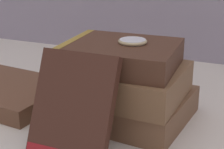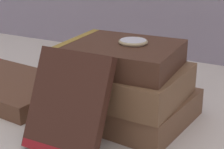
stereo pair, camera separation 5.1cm
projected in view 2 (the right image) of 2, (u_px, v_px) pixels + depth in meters
ground_plane at (126, 119)px, 0.62m from camera, size 3.00×3.00×0.00m
book_flat_bottom at (126, 104)px, 0.63m from camera, size 0.21×0.19×0.05m
book_flat_middle at (121, 81)px, 0.60m from camera, size 0.19×0.16×0.05m
book_flat_top at (118, 55)px, 0.58m from camera, size 0.18×0.15×0.04m
book_side_left at (6, 86)px, 0.73m from camera, size 0.26×0.19×0.03m
book_leaning_front at (67, 107)px, 0.51m from camera, size 0.11×0.08×0.14m
pocket_watch at (133, 42)px, 0.57m from camera, size 0.05×0.05×0.01m
reading_glasses at (117, 81)px, 0.79m from camera, size 0.11×0.07×0.00m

